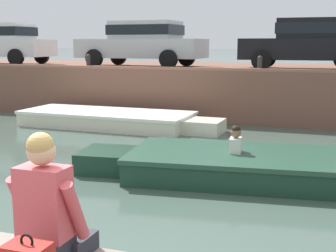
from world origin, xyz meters
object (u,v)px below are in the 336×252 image
boat_moored_west_cream (114,119)px  car_left_inner_silver (143,42)px  mooring_bollard_mid (260,63)px  mooring_bollard_west (88,60)px  person_seated_right (48,213)px  car_centre_black (306,42)px  car_leftmost_white (2,42)px  motorboat_passing (266,167)px

boat_moored_west_cream → car_left_inner_silver: (-0.39, 3.20, 2.20)m
boat_moored_west_cream → mooring_bollard_mid: mooring_bollard_mid is taller
car_left_inner_silver → mooring_bollard_mid: car_left_inner_silver is taller
mooring_bollard_west → mooring_bollard_mid: size_ratio=1.00×
mooring_bollard_mid → person_seated_right: 11.10m
car_centre_black → mooring_bollard_west: car_centre_black is taller
car_leftmost_white → person_seated_right: car_leftmost_white is taller
boat_moored_west_cream → mooring_bollard_mid: size_ratio=13.35×
boat_moored_west_cream → car_left_inner_silver: 3.90m
mooring_bollard_west → person_seated_right: bearing=-62.6°
motorboat_passing → person_seated_right: 5.51m
boat_moored_west_cream → motorboat_passing: 6.22m
mooring_bollard_mid → person_seated_right: size_ratio=0.46×
mooring_bollard_mid → car_left_inner_silver: bearing=161.8°
car_leftmost_white → motorboat_passing: bearing=-32.7°
boat_moored_west_cream → car_leftmost_white: 7.36m
car_centre_black → mooring_bollard_west: (-6.80, -1.40, -0.61)m
motorboat_passing → mooring_bollard_west: 8.87m
boat_moored_west_cream → mooring_bollard_mid: 4.54m
car_left_inner_silver → person_seated_right: (4.36, -12.48, -1.24)m
car_leftmost_white → person_seated_right: size_ratio=4.15×
mooring_bollard_west → car_leftmost_white: bearing=162.7°
motorboat_passing → car_leftmost_white: car_leftmost_white is taller
motorboat_passing → car_leftmost_white: size_ratio=1.62×
motorboat_passing → car_centre_black: 7.45m
mooring_bollard_mid → person_seated_right: bearing=-89.3°
person_seated_right → motorboat_passing: bearing=80.9°
mooring_bollard_west → motorboat_passing: bearing=-40.9°
car_leftmost_white → mooring_bollard_mid: size_ratio=8.99×
boat_moored_west_cream → car_centre_black: car_centre_black is taller
car_leftmost_white → car_centre_black: size_ratio=1.02×
boat_moored_west_cream → person_seated_right: 10.14m
mooring_bollard_west → person_seated_right: size_ratio=0.46×
motorboat_passing → car_left_inner_silver: car_left_inner_silver is taller
car_leftmost_white → mooring_bollard_west: car_leftmost_white is taller
car_leftmost_white → person_seated_right: 16.19m
car_centre_black → person_seated_right: 12.59m
car_leftmost_white → mooring_bollard_west: bearing=-17.3°
mooring_bollard_mid → car_centre_black: bearing=49.5°
person_seated_right → boat_moored_west_cream: bearing=113.2°
boat_moored_west_cream → car_left_inner_silver: size_ratio=1.34×
motorboat_passing → car_left_inner_silver: size_ratio=1.46×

